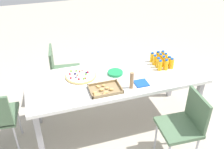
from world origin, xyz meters
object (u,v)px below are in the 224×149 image
chair_far_left (185,123)px  juice_bottle_9 (172,63)px  party_table (116,82)px  juice_bottle_4 (160,59)px  juice_bottle_3 (165,58)px  juice_bottle_0 (163,56)px  napkin_stack (141,83)px  juice_bottle_10 (166,65)px  plate_stack (115,73)px  juice_bottle_5 (155,60)px  fruit_pizza (81,75)px  cardboard_tube (132,80)px  juice_bottle_7 (163,61)px  snack_tray (104,90)px  juice_bottle_6 (169,61)px  chair_near_right (61,70)px  juice_bottle_2 (152,57)px  juice_bottle_8 (158,63)px  juice_bottle_1 (158,57)px  juice_bottle_11 (160,65)px

chair_far_left → juice_bottle_9: (-0.21, -0.72, 0.29)m
party_table → juice_bottle_4: bearing=-168.3°
juice_bottle_9 → juice_bottle_3: bearing=-88.6°
juice_bottle_0 → napkin_stack: juice_bottle_0 is taller
juice_bottle_10 → plate_stack: size_ratio=0.78×
juice_bottle_5 → fruit_pizza: bearing=-0.6°
napkin_stack → cardboard_tube: (0.14, 0.04, 0.09)m
juice_bottle_7 → snack_tray: (0.86, 0.29, -0.06)m
juice_bottle_4 → juice_bottle_6: bearing=135.7°
chair_far_left → juice_bottle_0: bearing=-8.6°
juice_bottle_4 → juice_bottle_6: (-0.08, 0.08, -0.01)m
juice_bottle_10 → fruit_pizza: bearing=-9.2°
juice_bottle_6 → chair_near_right: bearing=-28.5°
chair_near_right → snack_tray: size_ratio=2.38×
juice_bottle_10 → fruit_pizza: juice_bottle_10 is taller
juice_bottle_9 → fruit_pizza: bearing=-8.1°
juice_bottle_2 → juice_bottle_9: (-0.15, 0.23, 0.01)m
juice_bottle_6 → juice_bottle_7: (0.07, -0.01, 0.01)m
juice_bottle_5 → juice_bottle_9: size_ratio=0.97×
juice_bottle_2 → juice_bottle_10: bearing=107.6°
juice_bottle_4 → chair_far_left: bearing=81.8°
juice_bottle_8 → juice_bottle_7: bearing=-174.1°
juice_bottle_0 → juice_bottle_8: (0.14, 0.16, 0.00)m
napkin_stack → cardboard_tube: bearing=16.8°
chair_near_right → napkin_stack: bearing=46.7°
juice_bottle_1 → juice_bottle_5: juice_bottle_1 is taller
chair_near_right → cardboard_tube: cardboard_tube is taller
juice_bottle_1 → juice_bottle_10: size_ratio=0.98×
party_table → juice_bottle_0: 0.75m
juice_bottle_1 → juice_bottle_11: same height
chair_far_left → juice_bottle_11: bearing=-0.6°
chair_far_left → juice_bottle_6: 0.86m
chair_far_left → juice_bottle_5: juice_bottle_5 is taller
juice_bottle_4 → fruit_pizza: 1.03m
cardboard_tube → juice_bottle_5: bearing=-140.2°
juice_bottle_4 → juice_bottle_0: bearing=-133.6°
party_table → juice_bottle_1: (-0.64, -0.21, 0.13)m
juice_bottle_4 → juice_bottle_10: bearing=90.3°
snack_tray → plate_stack: (-0.23, -0.30, 0.00)m
juice_bottle_3 → cardboard_tube: 0.74m
fruit_pizza → juice_bottle_2: bearing=-175.9°
juice_bottle_9 → juice_bottle_11: juice_bottle_9 is taller
party_table → chair_far_left: bearing=124.6°
juice_bottle_6 → juice_bottle_11: bearing=22.5°
juice_bottle_3 → juice_bottle_10: bearing=64.6°
juice_bottle_10 → plate_stack: bearing=-8.6°
juice_bottle_10 → juice_bottle_11: (0.08, -0.01, -0.00)m
chair_far_left → juice_bottle_3: 0.94m
juice_bottle_5 → snack_tray: juice_bottle_5 is taller
juice_bottle_4 → napkin_stack: (0.41, 0.35, -0.06)m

